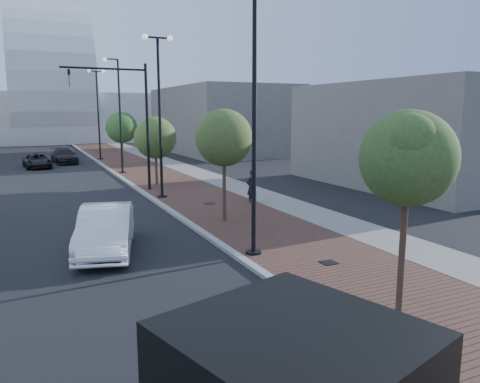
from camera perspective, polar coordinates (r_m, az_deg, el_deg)
name	(u,v)px	position (r m, az deg, el deg)	size (l,w,h in m)	color
sidewalk	(141,164)	(45.43, -12.16, 3.33)	(7.00, 140.00, 0.12)	#4C2D23
concrete_strip	(168,163)	(46.10, -8.88, 3.53)	(2.40, 140.00, 0.13)	slate
curb	(104,166)	(44.79, -16.53, 3.06)	(0.30, 140.00, 0.14)	gray
white_sedan	(106,229)	(17.50, -16.27, -4.53)	(1.79, 5.13, 1.69)	white
dark_car_mid	(37,161)	(45.82, -23.84, 3.50)	(2.14, 4.64, 1.29)	black
dark_car_far	(64,156)	(48.89, -20.93, 4.12)	(2.01, 4.93, 1.43)	black
pedestrian	(252,187)	(25.31, 1.47, 0.56)	(0.71, 0.47, 1.96)	black
streetlight_1	(251,134)	(15.68, 1.40, 7.17)	(1.44, 0.56, 9.21)	black
streetlight_2	(160,116)	(26.98, -9.91, 9.19)	(1.72, 0.56, 9.28)	black
streetlight_3	(119,121)	(38.67, -14.77, 8.48)	(1.44, 0.56, 9.21)	black
streetlight_4	(98,114)	(50.53, -17.15, 9.17)	(1.72, 0.56, 9.28)	black
traffic_mast	(133,113)	(29.68, -13.16, 9.45)	(5.09, 0.20, 8.00)	black
tree_0	(409,159)	(11.49, 20.17, 3.83)	(2.32, 2.26, 5.14)	#382619
tree_1	(225,138)	(20.75, -1.92, 6.64)	(2.58, 2.57, 5.21)	#382619
tree_2	(156,138)	(32.15, -10.38, 6.54)	(2.86, 2.86, 4.73)	#382619
tree_3	(122,127)	(43.84, -14.42, 7.69)	(2.85, 2.85, 5.07)	#382619
convention_center	(50,106)	(89.15, -22.43, 9.76)	(50.00, 30.00, 50.00)	#A4AAAE
commercial_block_ne	(221,120)	(58.53, -2.42, 8.83)	(12.00, 22.00, 8.00)	#5F5A56
commercial_block_e	(413,134)	(34.33, 20.66, 6.62)	(10.00, 16.00, 7.00)	#635E59
utility_cover_1	(329,263)	(15.75, 10.95, -8.63)	(0.50, 0.50, 0.02)	black
utility_cover_2	(209,203)	(25.18, -3.84, -1.48)	(0.50, 0.50, 0.02)	black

